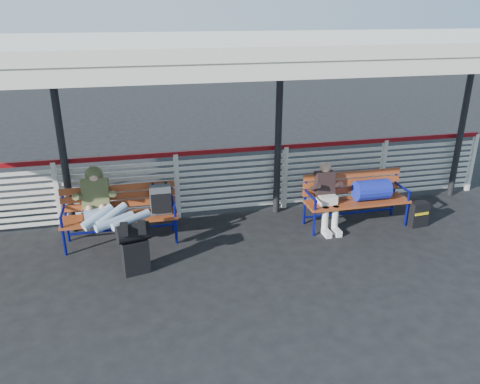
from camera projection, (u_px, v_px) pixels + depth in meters
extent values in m
plane|color=black|center=(193.00, 271.00, 6.77)|extent=(60.00, 60.00, 0.00)
cube|color=silver|center=(177.00, 186.00, 8.27)|extent=(12.00, 0.04, 1.04)
cube|color=maroon|center=(175.00, 154.00, 8.05)|extent=(12.00, 0.06, 0.08)
cube|color=silver|center=(471.00, 163.00, 9.54)|extent=(0.08, 0.08, 1.20)
cube|color=silver|center=(176.00, 44.00, 6.45)|extent=(12.60, 3.60, 0.16)
cube|color=silver|center=(193.00, 69.00, 4.92)|extent=(12.60, 0.06, 0.30)
cylinder|color=black|center=(62.00, 146.00, 7.43)|extent=(0.12, 0.12, 3.00)
cylinder|color=black|center=(278.00, 133.00, 8.18)|extent=(0.12, 0.12, 3.00)
cylinder|color=black|center=(463.00, 122.00, 8.96)|extent=(0.12, 0.12, 3.00)
cube|color=black|center=(136.00, 256.00, 6.65)|extent=(0.40, 0.29, 0.50)
cylinder|color=black|center=(133.00, 233.00, 6.51)|extent=(0.50, 0.35, 0.25)
cube|color=#913C1C|center=(120.00, 218.00, 7.39)|extent=(1.80, 0.50, 0.04)
cube|color=#913C1C|center=(119.00, 196.00, 7.53)|extent=(1.80, 0.10, 0.40)
cylinder|color=#0C128E|center=(64.00, 242.00, 7.12)|extent=(0.04, 0.04, 0.45)
cylinder|color=#0C128E|center=(176.00, 231.00, 7.47)|extent=(0.04, 0.04, 0.45)
cylinder|color=#0C128E|center=(66.00, 216.00, 7.46)|extent=(0.04, 0.04, 0.90)
cylinder|color=#0C128E|center=(172.00, 206.00, 7.82)|extent=(0.04, 0.04, 0.90)
cube|color=#515459|center=(161.00, 199.00, 7.46)|extent=(0.33, 0.21, 0.46)
cube|color=#913C1C|center=(357.00, 202.00, 8.01)|extent=(1.80, 0.50, 0.04)
cube|color=#913C1C|center=(352.00, 182.00, 8.14)|extent=(1.80, 0.10, 0.40)
cylinder|color=#0C128E|center=(314.00, 223.00, 7.73)|extent=(0.04, 0.04, 0.45)
cylinder|color=#0C128E|center=(406.00, 214.00, 8.09)|extent=(0.04, 0.04, 0.45)
cylinder|color=#0C128E|center=(305.00, 200.00, 8.07)|extent=(0.04, 0.04, 0.90)
cylinder|color=#0C128E|center=(394.00, 192.00, 8.43)|extent=(0.04, 0.04, 0.90)
cylinder|color=navy|center=(372.00, 190.00, 7.99)|extent=(0.60, 0.35, 0.35)
cube|color=#9AAED0|center=(97.00, 213.00, 7.33)|extent=(0.36, 0.26, 0.18)
cube|color=#484E29|center=(96.00, 193.00, 7.42)|extent=(0.42, 0.38, 0.53)
sphere|color=#484E29|center=(94.00, 175.00, 7.41)|extent=(0.28, 0.28, 0.28)
sphere|color=tan|center=(94.00, 176.00, 7.37)|extent=(0.21, 0.21, 0.21)
cube|color=black|center=(124.00, 229.00, 6.39)|extent=(0.11, 0.27, 0.10)
cube|color=black|center=(142.00, 227.00, 6.45)|extent=(0.11, 0.27, 0.10)
cube|color=beige|center=(327.00, 200.00, 7.89)|extent=(0.30, 0.24, 0.16)
cube|color=black|center=(325.00, 183.00, 7.92)|extent=(0.32, 0.23, 0.42)
sphere|color=tan|center=(325.00, 167.00, 7.84)|extent=(0.19, 0.19, 0.19)
cylinder|color=beige|center=(325.00, 220.00, 7.81)|extent=(0.11, 0.11, 0.46)
cylinder|color=beige|center=(335.00, 219.00, 7.85)|extent=(0.11, 0.11, 0.46)
cube|color=silver|center=(327.00, 233.00, 7.79)|extent=(0.10, 0.24, 0.10)
cube|color=silver|center=(337.00, 232.00, 7.83)|extent=(0.10, 0.24, 0.10)
cube|color=black|center=(418.00, 214.00, 8.09)|extent=(0.33, 0.20, 0.44)
cube|color=gold|center=(422.00, 214.00, 7.98)|extent=(0.27, 0.04, 0.04)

